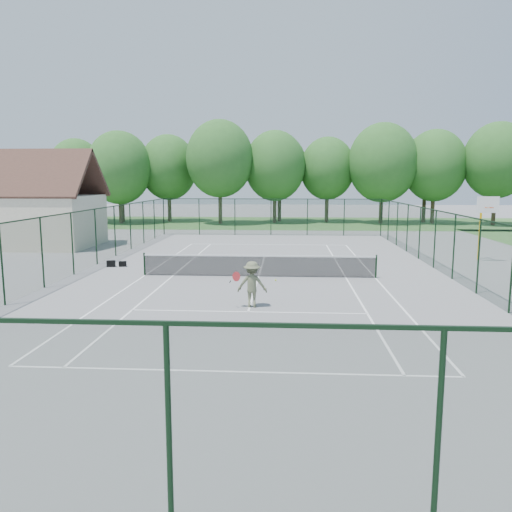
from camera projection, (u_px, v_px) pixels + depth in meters
The scene contains 11 objects.
ground at pixel (259, 277), 23.68m from camera, with size 140.00×140.00×0.00m, color gray.
grass_far at pixel (275, 223), 53.28m from camera, with size 80.00×16.00×0.01m, color #417233.
court_lines at pixel (259, 277), 23.68m from camera, with size 11.05×23.85×0.01m.
tennis_net at pixel (259, 265), 23.60m from camera, with size 11.08×0.08×1.10m.
fence_enclosure at pixel (259, 244), 23.45m from camera, with size 18.05×36.05×3.02m.
utility_building at pixel (33, 201), 34.06m from camera, with size 8.60×6.27×6.63m.
tree_line_far at pixel (275, 166), 52.37m from camera, with size 39.40×6.40×9.70m.
basketball_goal at pixel (484, 216), 27.94m from camera, with size 1.20×1.43×3.65m.
sports_bag_a at pixel (111, 264), 26.35m from camera, with size 0.42×0.25×0.33m, color black.
sports_bag_b at pixel (123, 264), 26.43m from camera, with size 0.37×0.22×0.28m, color black.
tennis_player at pixel (252, 284), 17.95m from camera, with size 1.75×0.85×1.67m.
Camera 1 is at (1.32, -23.23, 4.56)m, focal length 35.00 mm.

